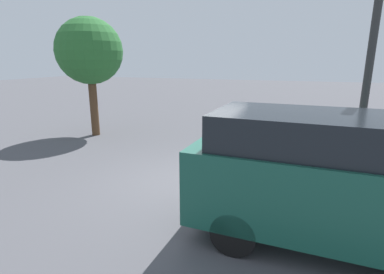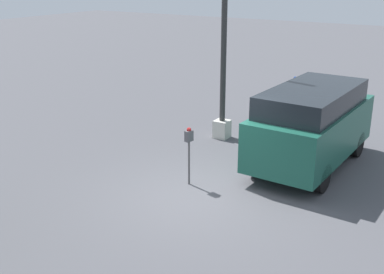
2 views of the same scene
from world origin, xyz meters
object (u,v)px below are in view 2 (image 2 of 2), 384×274
Objects in this scene: parking_meter_near at (189,143)px; lamp_post at (223,62)px; fire_hydrant at (296,101)px; parked_van at (312,124)px; parking_meter_far at (294,88)px.

lamp_post reaches higher than parking_meter_near.
parking_meter_near reaches higher than fire_hydrant.
fire_hydrant is (4.64, 2.10, -0.74)m from parked_van.
parking_meter_far is 1.09m from fire_hydrant.
parked_van reaches higher than parking_meter_far.
lamp_post is 3.36m from parked_van.
parked_van is (-0.79, -3.05, -1.19)m from lamp_post.
lamp_post is at bearing 28.53° from parking_meter_near.
parking_meter_far is at bearing 11.18° from parking_meter_near.
fire_hydrant is at bearing 12.88° from parking_meter_near.
parked_van is (2.67, -2.06, 0.10)m from parking_meter_near.
parking_meter_far reaches higher than parking_meter_near.
parking_meter_near is 7.34m from fire_hydrant.
parking_meter_far is 0.33× the size of parked_van.
parking_meter_near is 3.82m from lamp_post.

